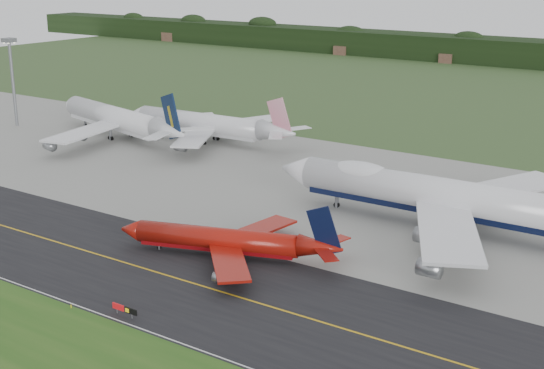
{
  "coord_description": "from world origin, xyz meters",
  "views": [
    {
      "loc": [
        76.15,
        -85.68,
        47.9
      ],
      "look_at": [
        2.31,
        22.0,
        9.01
      ],
      "focal_mm": 50.0,
      "sensor_mm": 36.0,
      "label": 1
    }
  ],
  "objects": [
    {
      "name": "jet_red_737",
      "position": [
        3.51,
        7.71,
        2.92
      ],
      "size": [
        38.07,
        30.21,
        10.54
      ],
      "color": "maroon",
      "rests_on": "ground"
    },
    {
      "name": "apron",
      "position": [
        0.0,
        51.0,
        0.01
      ],
      "size": [
        400.0,
        78.0,
        0.01
      ],
      "primitive_type": "cube",
      "color": "gray",
      "rests_on": "ground"
    },
    {
      "name": "taxiway_edge_line",
      "position": [
        0.0,
        -19.5,
        0.03
      ],
      "size": [
        400.0,
        0.25,
        0.0
      ],
      "primitive_type": "cube",
      "color": "silver",
      "rests_on": "taxiway"
    },
    {
      "name": "jet_ba_747",
      "position": [
        27.5,
        41.16,
        6.19
      ],
      "size": [
        72.22,
        59.99,
        18.2
      ],
      "color": "silver",
      "rests_on": "ground"
    },
    {
      "name": "taxiway_sign",
      "position": [
        4.76,
        -18.0,
        1.08
      ],
      "size": [
        4.6,
        0.2,
        1.53
      ],
      "color": "slate",
      "rests_on": "ground"
    },
    {
      "name": "taxiway",
      "position": [
        0.0,
        -4.0,
        0.01
      ],
      "size": [
        400.0,
        32.0,
        0.02
      ],
      "primitive_type": "cube",
      "color": "black",
      "rests_on": "ground"
    },
    {
      "name": "grass_verge",
      "position": [
        0.0,
        -35.0,
        0.01
      ],
      "size": [
        400.0,
        30.0,
        0.01
      ],
      "primitive_type": "cube",
      "color": "#224F17",
      "rests_on": "ground"
    },
    {
      "name": "jet_navy_gold",
      "position": [
        -75.3,
        60.5,
        5.25
      ],
      "size": [
        61.3,
        52.4,
        15.98
      ],
      "color": "silver",
      "rests_on": "ground"
    },
    {
      "name": "edge_marker_center",
      "position": [
        -3.45,
        -20.5,
        0.25
      ],
      "size": [
        0.16,
        0.16,
        0.5
      ],
      "primitive_type": "cylinder",
      "color": "yellow",
      "rests_on": "ground"
    },
    {
      "name": "taxiway_centreline",
      "position": [
        0.0,
        -4.0,
        0.03
      ],
      "size": [
        400.0,
        0.4,
        0.0
      ],
      "primitive_type": "cube",
      "color": "gold",
      "rests_on": "taxiway"
    },
    {
      "name": "jet_star_tail",
      "position": [
        -51.91,
        70.58,
        4.85
      ],
      "size": [
        55.11,
        46.17,
        14.55
      ],
      "color": "white",
      "rests_on": "ground"
    },
    {
      "name": "ground",
      "position": [
        0.0,
        0.0,
        0.0
      ],
      "size": [
        600.0,
        600.0,
        0.0
      ],
      "primitive_type": "plane",
      "color": "#2E4520",
      "rests_on": "ground"
    },
    {
      "name": "floodlight_mast",
      "position": [
        -113.15,
        54.82,
        17.9
      ],
      "size": [
        3.22,
        3.22,
        25.99
      ],
      "color": "slate",
      "rests_on": "ground"
    }
  ]
}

